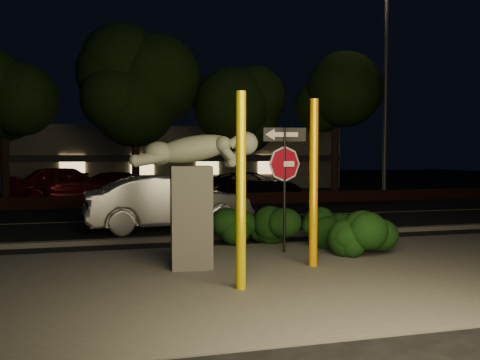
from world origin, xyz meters
name	(u,v)px	position (x,y,z in m)	size (l,w,h in m)	color
ground	(200,209)	(0.00, 10.00, 0.00)	(90.00, 90.00, 0.00)	black
patio	(293,275)	(0.00, -1.00, 0.01)	(14.00, 6.00, 0.02)	#4C4944
road	(213,218)	(0.00, 7.00, 0.01)	(80.00, 8.00, 0.01)	black
lane_marking	(213,218)	(0.00, 7.00, 0.02)	(80.00, 0.12, 0.01)	tan
curb	(241,236)	(0.00, 2.90, 0.06)	(80.00, 0.25, 0.12)	#4C4944
brick_wall	(196,200)	(0.00, 11.30, 0.25)	(40.00, 0.35, 0.50)	#4C1F18
parking_lot	(181,195)	(0.00, 17.00, 0.01)	(40.00, 12.00, 0.01)	black
building	(168,158)	(0.00, 24.99, 2.00)	(22.00, 10.20, 4.00)	#6C6356
tree_far_a	(3,81)	(-8.00, 13.00, 5.34)	(4.60, 4.60, 7.43)	black
tree_far_b	(135,71)	(-2.50, 13.20, 6.05)	(5.20, 5.20, 8.41)	black
tree_far_c	(243,82)	(2.50, 12.80, 5.66)	(4.80, 4.80, 7.84)	black
tree_far_d	(335,92)	(7.50, 13.30, 5.42)	(4.40, 4.40, 7.42)	black
yellow_pole_left	(241,192)	(-1.13, -1.67, 1.60)	(0.16, 0.16, 3.19)	#DFC100
yellow_pole_right	(314,184)	(0.61, -0.48, 1.63)	(0.16, 0.16, 3.26)	#FFA700
signpost	(285,164)	(0.49, 0.88, 1.98)	(0.94, 0.17, 2.78)	black
sculpture	(193,184)	(-1.66, 0.03, 1.63)	(2.47, 0.81, 2.64)	#4C4944
hedge_center	(254,223)	(0.08, 1.89, 0.55)	(2.13, 1.00, 1.11)	black
hedge_right	(331,224)	(1.85, 1.42, 0.53)	(1.60, 0.86, 1.05)	black
hedge_far_right	(365,233)	(2.07, 0.14, 0.51)	(1.47, 0.92, 1.02)	black
streetlight	(382,68)	(9.60, 12.39, 6.57)	(1.64, 0.59, 11.04)	#4E4D52
silver_sedan	(169,202)	(-1.71, 4.90, 0.79)	(1.67, 4.80, 1.58)	silver
parked_car_red	(67,183)	(-5.66, 14.59, 0.86)	(2.02, 5.02, 1.71)	maroon
parked_car_darkred	(125,185)	(-3.02, 15.23, 0.67)	(1.88, 4.62, 1.34)	#41080F
parked_car_dark	(252,186)	(3.00, 12.96, 0.69)	(2.30, 4.98, 1.39)	black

